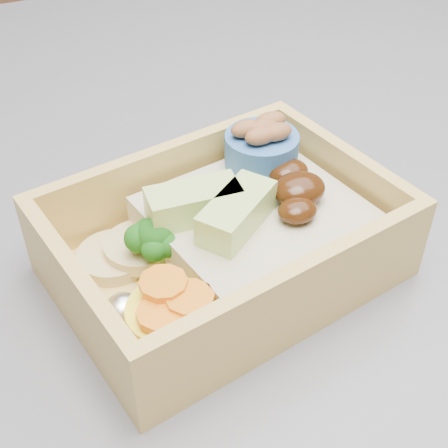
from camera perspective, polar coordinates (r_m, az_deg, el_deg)
name	(u,v)px	position (r m, az deg, el deg)	size (l,w,h in m)	color
bento_box	(230,235)	(0.38, 0.56, -1.03)	(0.22, 0.18, 0.07)	tan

